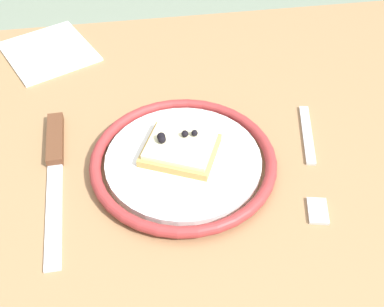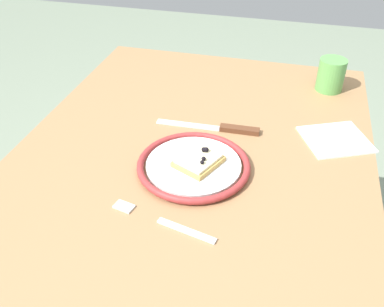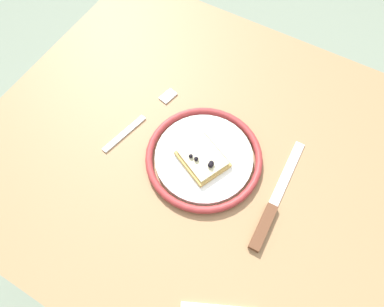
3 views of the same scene
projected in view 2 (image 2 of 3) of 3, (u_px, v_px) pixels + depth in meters
name	position (u px, v px, depth m)	size (l,w,h in m)	color
dining_table	(192.00, 190.00, 0.97)	(1.02, 0.76, 0.72)	#936D47
plate	(194.00, 165.00, 0.86)	(0.23, 0.23, 0.02)	white
pizza_slice_near	(199.00, 160.00, 0.85)	(0.11, 0.10, 0.03)	tan
knife	(225.00, 128.00, 0.98)	(0.03, 0.24, 0.01)	silver
fork	(162.00, 221.00, 0.75)	(0.06, 0.20, 0.00)	silver
cup	(331.00, 75.00, 1.12)	(0.07, 0.07, 0.08)	#599E4C
napkin	(336.00, 139.00, 0.95)	(0.13, 0.14, 0.00)	white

